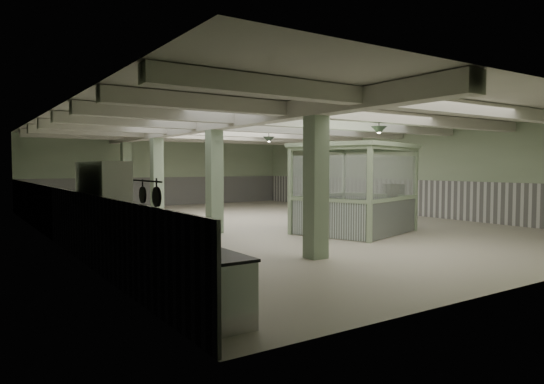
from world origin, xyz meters
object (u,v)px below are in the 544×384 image
walkin_cooler (104,214)px  filing_cabinet (393,206)px  guard_booth (355,173)px  prep_counter (159,266)px

walkin_cooler → filing_cabinet: 9.66m
walkin_cooler → guard_booth: 7.86m
guard_booth → filing_cabinet: size_ratio=2.79×
filing_cabinet → prep_counter: bearing=-135.5°
filing_cabinet → guard_booth: bearing=-154.2°
guard_booth → prep_counter: bearing=-172.7°
prep_counter → filing_cabinet: 10.25m
walkin_cooler → guard_booth: (7.80, 0.64, 0.78)m
prep_counter → guard_booth: (7.71, 3.65, 1.39)m
prep_counter → guard_booth: guard_booth is taller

